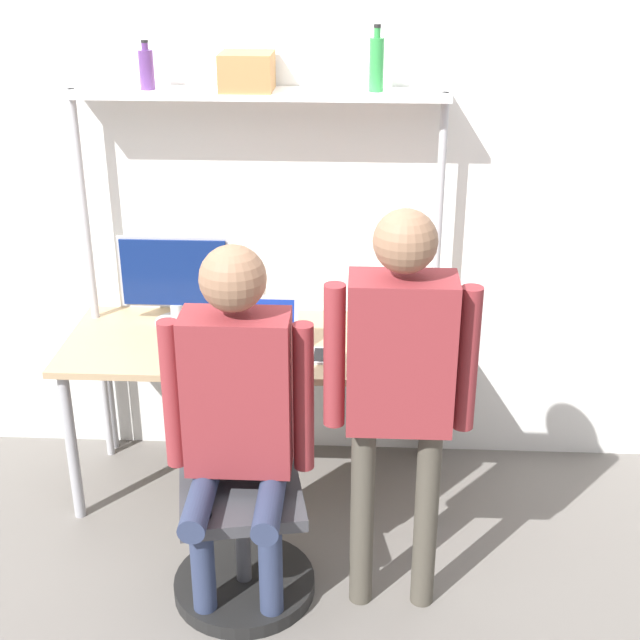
% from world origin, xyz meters
% --- Properties ---
extents(ground_plane, '(12.00, 12.00, 0.00)m').
position_xyz_m(ground_plane, '(0.00, 0.00, 0.00)').
color(ground_plane, slate).
extents(wall_back, '(8.00, 0.06, 2.70)m').
position_xyz_m(wall_back, '(0.00, 0.75, 1.35)').
color(wall_back, white).
rests_on(wall_back, ground_plane).
extents(desk, '(1.70, 0.70, 0.75)m').
position_xyz_m(desk, '(0.00, 0.37, 0.67)').
color(desk, tan).
rests_on(desk, ground_plane).
extents(shelf_unit, '(1.61, 0.24, 1.80)m').
position_xyz_m(shelf_unit, '(0.00, 0.59, 1.50)').
color(shelf_unit, white).
rests_on(shelf_unit, ground_plane).
extents(monitor, '(0.50, 0.21, 0.42)m').
position_xyz_m(monitor, '(-0.39, 0.55, 0.97)').
color(monitor, '#B7B7BC').
rests_on(monitor, desk).
extents(laptop, '(0.28, 0.25, 0.24)m').
position_xyz_m(laptop, '(0.05, 0.23, 0.82)').
color(laptop, '#BCBCC1').
rests_on(laptop, desk).
extents(cell_phone, '(0.07, 0.15, 0.01)m').
position_xyz_m(cell_phone, '(0.29, 0.22, 0.76)').
color(cell_phone, silver).
rests_on(cell_phone, desk).
extents(office_chair, '(0.56, 0.56, 0.93)m').
position_xyz_m(office_chair, '(0.01, -0.33, 0.29)').
color(office_chair, black).
rests_on(office_chair, ground_plane).
extents(person_seated, '(0.56, 0.48, 1.45)m').
position_xyz_m(person_seated, '(0.01, -0.38, 0.86)').
color(person_seated, '#2D3856').
rests_on(person_seated, ground_plane).
extents(person_standing, '(0.54, 0.22, 1.60)m').
position_xyz_m(person_standing, '(0.60, -0.40, 1.01)').
color(person_standing, '#4C473D').
rests_on(person_standing, ground_plane).
extents(bottle_purple, '(0.06, 0.06, 0.20)m').
position_xyz_m(bottle_purple, '(-0.46, 0.59, 1.89)').
color(bottle_purple, '#593372').
rests_on(bottle_purple, shelf_unit).
extents(bottle_green, '(0.06, 0.06, 0.27)m').
position_xyz_m(bottle_green, '(0.50, 0.59, 1.92)').
color(bottle_green, '#2D8C3F').
rests_on(bottle_green, shelf_unit).
extents(storage_box, '(0.22, 0.22, 0.15)m').
position_xyz_m(storage_box, '(-0.04, 0.59, 1.88)').
color(storage_box, '#B27A47').
rests_on(storage_box, shelf_unit).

